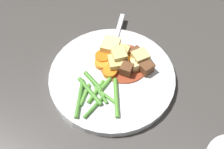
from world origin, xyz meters
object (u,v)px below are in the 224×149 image
object	(u,v)px
potato_chunk_2	(120,57)
potato_chunk_5	(120,52)
dinner_plate	(112,77)
meat_chunk_1	(127,70)
carrot_slice_3	(102,63)
carrot_slice_0	(130,58)
potato_chunk_0	(118,64)
carrot_slice_2	(103,57)
meat_chunk_2	(145,66)
potato_chunk_1	(111,47)
meat_chunk_0	(135,53)
fork	(114,43)
carrot_slice_1	(109,73)
potato_chunk_4	(136,65)
potato_chunk_3	(140,58)

from	to	relation	value
potato_chunk_2	potato_chunk_5	bearing A→B (deg)	20.32
dinner_plate	meat_chunk_1	world-z (taller)	meat_chunk_1
meat_chunk_1	carrot_slice_3	bearing A→B (deg)	90.02
carrot_slice_0	carrot_slice_3	xyz separation A→B (m)	(-0.04, 0.05, -0.00)
dinner_plate	potato_chunk_0	size ratio (longest dim) A/B	7.99
dinner_plate	carrot_slice_2	bearing A→B (deg)	49.50
carrot_slice_3	potato_chunk_2	size ratio (longest dim) A/B	0.90
meat_chunk_2	potato_chunk_1	bearing A→B (deg)	77.62
potato_chunk_1	meat_chunk_0	distance (m)	0.05
carrot_slice_0	potato_chunk_2	size ratio (longest dim) A/B	1.08
carrot_slice_3	potato_chunk_5	xyz separation A→B (m)	(0.04, -0.03, 0.01)
carrot_slice_3	potato_chunk_2	distance (m)	0.04
meat_chunk_2	fork	bearing A→B (deg)	63.61
potato_chunk_0	potato_chunk_2	world-z (taller)	potato_chunk_2
carrot_slice_1	meat_chunk_2	bearing A→B (deg)	-57.19
carrot_slice_2	potato_chunk_1	distance (m)	0.03
meat_chunk_0	fork	size ratio (longest dim) A/B	0.14
potato_chunk_4	meat_chunk_2	world-z (taller)	meat_chunk_2
potato_chunk_5	meat_chunk_0	xyz separation A→B (m)	(0.01, -0.03, -0.00)
carrot_slice_1	carrot_slice_3	size ratio (longest dim) A/B	0.97
carrot_slice_2	meat_chunk_2	xyz separation A→B (m)	(0.01, -0.09, 0.00)
carrot_slice_0	carrot_slice_3	distance (m)	0.06
dinner_plate	potato_chunk_0	world-z (taller)	potato_chunk_0
carrot_slice_3	meat_chunk_1	world-z (taller)	meat_chunk_1
potato_chunk_0	potato_chunk_1	bearing A→B (deg)	41.07
carrot_slice_0	carrot_slice_3	bearing A→B (deg)	126.63
meat_chunk_2	potato_chunk_5	bearing A→B (deg)	76.11
meat_chunk_0	potato_chunk_2	bearing A→B (deg)	138.62
carrot_slice_3	potato_chunk_0	bearing A→B (deg)	-78.81
carrot_slice_1	fork	bearing A→B (deg)	15.97
potato_chunk_0	potato_chunk_3	world-z (taller)	potato_chunk_3
potato_chunk_0	fork	bearing A→B (deg)	28.50
carrot_slice_2	meat_chunk_0	xyz separation A→B (m)	(0.03, -0.06, 0.00)
carrot_slice_0	carrot_slice_2	size ratio (longest dim) A/B	1.12
carrot_slice_0	meat_chunk_0	world-z (taller)	meat_chunk_0
meat_chunk_0	meat_chunk_2	size ratio (longest dim) A/B	0.75
potato_chunk_4	meat_chunk_1	distance (m)	0.03
meat_chunk_2	meat_chunk_1	bearing A→B (deg)	127.56
potato_chunk_5	meat_chunk_0	size ratio (longest dim) A/B	1.14
potato_chunk_0	potato_chunk_3	xyz separation A→B (m)	(0.03, -0.04, 0.00)
potato_chunk_1	fork	size ratio (longest dim) A/B	0.22
carrot_slice_1	potato_chunk_0	xyz separation A→B (m)	(0.02, -0.01, 0.01)
carrot_slice_0	meat_chunk_1	bearing A→B (deg)	-169.28
carrot_slice_2	fork	distance (m)	0.05
potato_chunk_2	meat_chunk_0	size ratio (longest dim) A/B	1.33
carrot_slice_3	potato_chunk_1	xyz separation A→B (m)	(0.04, -0.00, 0.01)
potato_chunk_0	potato_chunk_2	distance (m)	0.02
meat_chunk_1	carrot_slice_1	bearing A→B (deg)	117.55
potato_chunk_2	potato_chunk_4	distance (m)	0.04
carrot_slice_1	potato_chunk_3	bearing A→B (deg)	-41.26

